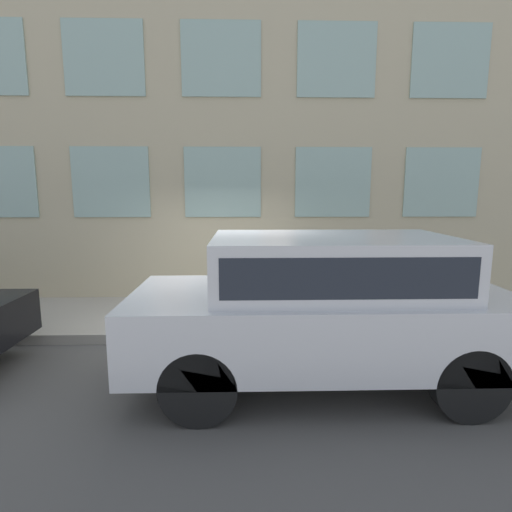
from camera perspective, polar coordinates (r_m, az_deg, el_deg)
The scene contains 6 objects.
ground_plane at distance 6.51m, azimuth -5.60°, elevation -12.32°, with size 80.00×80.00×0.00m, color #514F4C.
sidewalk at distance 7.57m, azimuth -5.00°, elevation -8.57°, with size 2.30×60.00×0.16m.
building_facade at distance 8.69m, azimuth -4.86°, elevation 21.06°, with size 0.33×40.00×8.34m.
fire_hydrant at distance 6.88m, azimuth -1.75°, elevation -6.35°, with size 0.36×0.47×0.75m.
person at distance 6.86m, azimuth 1.75°, elevation -2.01°, with size 0.36×0.24×1.48m.
parked_truck_silver_near at distance 4.94m, azimuth 9.89°, elevation -6.34°, with size 1.89×4.55×1.86m.
Camera 1 is at (-6.05, -0.46, 2.38)m, focal length 28.00 mm.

